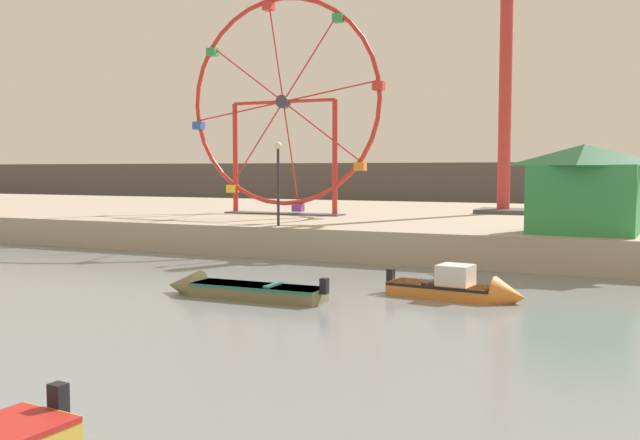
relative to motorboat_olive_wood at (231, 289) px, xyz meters
name	(u,v)px	position (x,y,z in m)	size (l,w,h in m)	color
quay_promenade	(395,223)	(-1.67, 21.20, 0.43)	(110.00, 25.72, 1.32)	tan
distant_town_skyline	(482,187)	(-1.67, 47.00, 1.97)	(140.00, 3.00, 4.40)	#564C47
motorboat_olive_wood	(231,289)	(0.00, 0.00, 0.00)	(5.36, 1.13, 1.06)	olive
motorboat_orange_hull	(465,289)	(6.42, 2.44, 0.06)	(4.29, 1.63, 1.35)	orange
ferris_wheel_red_frame	(283,106)	(-6.56, 16.48, 6.99)	(11.43, 1.20, 11.73)	red
drop_tower_red_tower	(506,64)	(4.27, 22.29, 9.38)	(2.80, 2.80, 16.34)	#BC332D
carnival_booth_green_kiosk	(584,187)	(9.14, 10.56, 2.86)	(4.45, 3.13, 3.40)	#33934C
promenade_lamp_near	(278,170)	(-3.28, 9.45, 3.50)	(0.32, 0.32, 3.64)	#2D2D33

